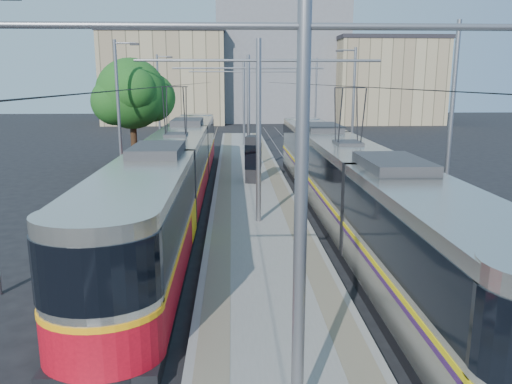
{
  "coord_description": "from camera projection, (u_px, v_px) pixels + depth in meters",
  "views": [
    {
      "loc": [
        -1.0,
        -11.13,
        5.77
      ],
      "look_at": [
        -0.12,
        7.48,
        1.6
      ],
      "focal_mm": 35.0,
      "sensor_mm": 36.0,
      "label": 1
    }
  ],
  "objects": [
    {
      "name": "ground",
      "position": [
        276.0,
        323.0,
        12.16
      ],
      "size": [
        160.0,
        160.0,
        0.0
      ],
      "primitive_type": "plane",
      "color": "black",
      "rests_on": "ground"
    },
    {
      "name": "platform",
      "position": [
        250.0,
        180.0,
        28.7
      ],
      "size": [
        4.0,
        50.0,
        0.3
      ],
      "primitive_type": "cube",
      "color": "gray",
      "rests_on": "ground"
    },
    {
      "name": "tactile_strip_left",
      "position": [
        225.0,
        178.0,
        28.6
      ],
      "size": [
        0.7,
        50.0,
        0.01
      ],
      "primitive_type": "cube",
      "color": "gray",
      "rests_on": "platform"
    },
    {
      "name": "tactile_strip_right",
      "position": [
        275.0,
        178.0,
        28.73
      ],
      "size": [
        0.7,
        50.0,
        0.01
      ],
      "primitive_type": "cube",
      "color": "gray",
      "rests_on": "platform"
    },
    {
      "name": "rails",
      "position": [
        250.0,
        183.0,
        28.73
      ],
      "size": [
        8.71,
        70.0,
        0.03
      ],
      "color": "gray",
      "rests_on": "ground"
    },
    {
      "name": "tram_left",
      "position": [
        177.0,
        169.0,
        23.34
      ],
      "size": [
        2.43,
        29.96,
        5.5
      ],
      "color": "black",
      "rests_on": "ground"
    },
    {
      "name": "tram_right",
      "position": [
        346.0,
        179.0,
        20.22
      ],
      "size": [
        2.43,
        28.65,
        5.5
      ],
      "color": "black",
      "rests_on": "ground"
    },
    {
      "name": "catenary",
      "position": [
        252.0,
        106.0,
        24.97
      ],
      "size": [
        9.2,
        70.0,
        7.0
      ],
      "color": "slate",
      "rests_on": "platform"
    },
    {
      "name": "street_lamps",
      "position": [
        248.0,
        106.0,
        31.72
      ],
      "size": [
        15.18,
        38.22,
        8.0
      ],
      "color": "slate",
      "rests_on": "ground"
    },
    {
      "name": "shelter",
      "position": [
        253.0,
        158.0,
        27.27
      ],
      "size": [
        0.97,
        1.29,
        2.54
      ],
      "rotation": [
        0.0,
        0.0,
        -0.25
      ],
      "color": "black",
      "rests_on": "platform"
    },
    {
      "name": "tree",
      "position": [
        137.0,
        95.0,
        32.03
      ],
      "size": [
        4.95,
        4.58,
        7.19
      ],
      "color": "#382314",
      "rests_on": "ground"
    },
    {
      "name": "building_left",
      "position": [
        167.0,
        77.0,
        68.83
      ],
      "size": [
        16.32,
        12.24,
        12.36
      ],
      "color": "tan",
      "rests_on": "ground"
    },
    {
      "name": "building_centre",
      "position": [
        280.0,
        59.0,
        72.88
      ],
      "size": [
        18.36,
        14.28,
        17.73
      ],
      "color": "gray",
      "rests_on": "ground"
    },
    {
      "name": "building_right",
      "position": [
        385.0,
        81.0,
        68.36
      ],
      "size": [
        14.28,
        10.2,
        11.48
      ],
      "color": "tan",
      "rests_on": "ground"
    }
  ]
}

